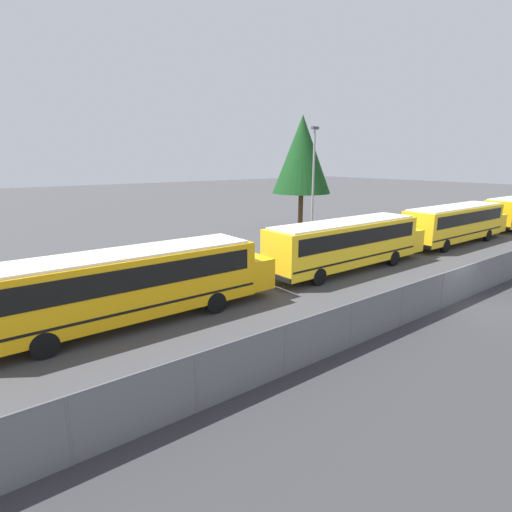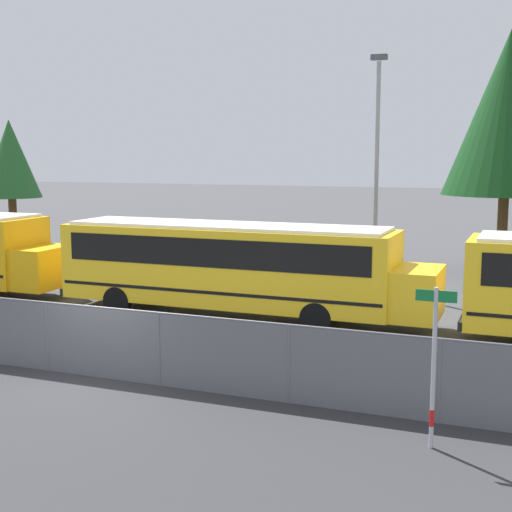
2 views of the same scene
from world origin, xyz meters
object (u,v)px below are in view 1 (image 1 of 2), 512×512
object	(u,v)px
light_pole	(313,183)
tree_0	(302,155)
school_bus_1	(134,280)
school_bus_3	(457,221)
school_bus_2	(348,241)

from	to	relation	value
light_pole	tree_0	world-z (taller)	tree_0
school_bus_1	tree_0	bearing A→B (deg)	30.29
school_bus_1	school_bus_3	distance (m)	25.79
school_bus_1	school_bus_2	distance (m)	13.03
school_bus_2	tree_0	distance (m)	14.94
light_pole	school_bus_2	bearing A→B (deg)	-117.12
school_bus_3	light_pole	bearing A→B (deg)	146.99
school_bus_3	light_pole	world-z (taller)	light_pole
school_bus_1	tree_0	size ratio (longest dim) A/B	1.18
school_bus_3	tree_0	size ratio (longest dim) A/B	1.18
tree_0	light_pole	bearing A→B (deg)	-126.72
school_bus_2	light_pole	bearing A→B (deg)	62.88
school_bus_3	tree_0	bearing A→B (deg)	113.90
school_bus_1	school_bus_3	bearing A→B (deg)	-0.09
school_bus_2	school_bus_3	world-z (taller)	same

